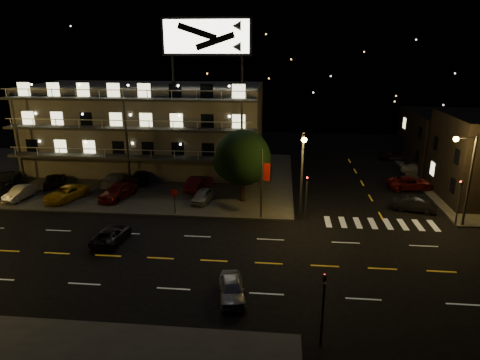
# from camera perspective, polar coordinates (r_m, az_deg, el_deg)

# --- Properties ---
(ground) EXTENTS (140.00, 140.00, 0.00)m
(ground) POSITION_cam_1_polar(r_m,az_deg,el_deg) (32.14, -7.09, -10.48)
(ground) COLOR black
(ground) RESTS_ON ground
(curb_nw) EXTENTS (44.00, 24.00, 0.15)m
(curb_nw) POSITION_cam_1_polar(r_m,az_deg,el_deg) (54.03, -17.08, 0.62)
(curb_nw) COLOR #373734
(curb_nw) RESTS_ON ground
(motel) EXTENTS (28.00, 13.80, 18.10)m
(motel) POSITION_cam_1_polar(r_m,az_deg,el_deg) (55.00, -12.11, 6.95)
(motel) COLOR gray
(motel) RESTS_ON ground
(side_bldg_back) EXTENTS (14.06, 12.00, 7.00)m
(side_bldg_back) POSITION_cam_1_polar(r_m,az_deg,el_deg) (61.44, 27.94, 4.62)
(side_bldg_back) COLOR black
(side_bldg_back) RESTS_ON ground
(hill_backdrop) EXTENTS (120.00, 25.00, 24.00)m
(hill_backdrop) POSITION_cam_1_polar(r_m,az_deg,el_deg) (97.32, -1.87, 15.38)
(hill_backdrop) COLOR black
(hill_backdrop) RESTS_ON ground
(streetlight_nc) EXTENTS (0.44, 1.92, 8.00)m
(streetlight_nc) POSITION_cam_1_polar(r_m,az_deg,el_deg) (37.02, 8.29, 1.55)
(streetlight_nc) COLOR #2D2D30
(streetlight_nc) RESTS_ON ground
(streetlight_ne) EXTENTS (1.92, 0.44, 8.00)m
(streetlight_ne) POSITION_cam_1_polar(r_m,az_deg,el_deg) (40.41, 27.96, 1.01)
(streetlight_ne) COLOR #2D2D30
(streetlight_ne) RESTS_ON ground
(signal_nw) EXTENTS (0.20, 0.27, 4.60)m
(signal_nw) POSITION_cam_1_polar(r_m,az_deg,el_deg) (38.29, 8.85, -1.69)
(signal_nw) COLOR #2D2D30
(signal_nw) RESTS_ON ground
(signal_sw) EXTENTS (0.20, 0.27, 4.60)m
(signal_sw) POSITION_cam_1_polar(r_m,az_deg,el_deg) (22.94, 11.02, -15.64)
(signal_sw) COLOR #2D2D30
(signal_sw) RESTS_ON ground
(signal_ne) EXTENTS (0.27, 0.20, 4.60)m
(signal_ne) POSITION_cam_1_polar(r_m,az_deg,el_deg) (41.19, 27.21, -2.10)
(signal_ne) COLOR #2D2D30
(signal_ne) RESTS_ON ground
(banner_north) EXTENTS (0.83, 0.16, 6.40)m
(banner_north) POSITION_cam_1_polar(r_m,az_deg,el_deg) (37.89, 3.00, -0.34)
(banner_north) COLOR #2D2D30
(banner_north) RESTS_ON ground
(stop_sign) EXTENTS (0.91, 0.11, 2.61)m
(stop_sign) POSITION_cam_1_polar(r_m,az_deg,el_deg) (39.77, -8.75, -2.27)
(stop_sign) COLOR #2D2D30
(stop_sign) RESTS_ON ground
(tree) EXTENTS (5.70, 5.49, 7.18)m
(tree) POSITION_cam_1_polar(r_m,az_deg,el_deg) (41.69, 0.29, 2.75)
(tree) COLOR black
(tree) RESTS_ON curb_nw
(lot_car_0) EXTENTS (1.87, 4.51, 1.53)m
(lot_car_0) POSITION_cam_1_polar(r_m,az_deg,el_deg) (50.21, -28.95, -1.09)
(lot_car_0) COLOR black
(lot_car_0) RESTS_ON curb_nw
(lot_car_1) EXTENTS (1.91, 4.09, 1.30)m
(lot_car_1) POSITION_cam_1_polar(r_m,az_deg,el_deg) (48.68, -27.24, -1.50)
(lot_car_1) COLOR #97979D
(lot_car_1) RESTS_ON curb_nw
(lot_car_2) EXTENTS (3.65, 5.28, 1.34)m
(lot_car_2) POSITION_cam_1_polar(r_m,az_deg,el_deg) (46.49, -22.17, -1.64)
(lot_car_2) COLOR gold
(lot_car_2) RESTS_ON curb_nw
(lot_car_3) EXTENTS (3.26, 5.31, 1.44)m
(lot_car_3) POSITION_cam_1_polar(r_m,az_deg,el_deg) (45.24, -15.92, -1.44)
(lot_car_3) COLOR #5A100C
(lot_car_3) RESTS_ON curb_nw
(lot_car_4) EXTENTS (1.99, 3.89, 1.27)m
(lot_car_4) POSITION_cam_1_polar(r_m,az_deg,el_deg) (42.61, -5.05, -2.10)
(lot_car_4) COLOR #97979D
(lot_car_4) RESTS_ON curb_nw
(lot_car_5) EXTENTS (3.08, 4.71, 1.47)m
(lot_car_5) POSITION_cam_1_polar(r_m,az_deg,el_deg) (54.60, -28.42, 0.32)
(lot_car_5) COLOR black
(lot_car_5) RESTS_ON curb_nw
(lot_car_6) EXTENTS (3.74, 5.01, 1.26)m
(lot_car_6) POSITION_cam_1_polar(r_m,az_deg,el_deg) (51.71, -23.44, 0.01)
(lot_car_6) COLOR black
(lot_car_6) RESTS_ON curb_nw
(lot_car_7) EXTENTS (1.96, 4.82, 1.40)m
(lot_car_7) POSITION_cam_1_polar(r_m,az_deg,el_deg) (49.58, -16.32, 0.15)
(lot_car_7) COLOR #97979D
(lot_car_7) RESTS_ON curb_nw
(lot_car_8) EXTENTS (3.09, 4.49, 1.42)m
(lot_car_8) POSITION_cam_1_polar(r_m,az_deg,el_deg) (49.89, -13.11, 0.52)
(lot_car_8) COLOR black
(lot_car_8) RESTS_ON curb_nw
(lot_car_9) EXTENTS (2.47, 4.78, 1.50)m
(lot_car_9) POSITION_cam_1_polar(r_m,az_deg,el_deg) (46.24, -5.55, -0.38)
(lot_car_9) COLOR #5A100C
(lot_car_9) RESTS_ON curb_nw
(side_car_0) EXTENTS (4.15, 2.33, 1.29)m
(side_car_0) POSITION_cam_1_polar(r_m,az_deg,el_deg) (43.67, 22.29, -3.09)
(side_car_0) COLOR black
(side_car_0) RESTS_ON ground
(side_car_1) EXTENTS (5.24, 2.78, 1.40)m
(side_car_1) POSITION_cam_1_polar(r_m,az_deg,el_deg) (50.24, 21.81, -0.37)
(side_car_1) COLOR #5A100C
(side_car_1) RESTS_ON ground
(side_car_2) EXTENTS (4.78, 3.22, 1.29)m
(side_car_2) POSITION_cam_1_polar(r_m,az_deg,el_deg) (56.14, 22.83, 1.23)
(side_car_2) COLOR #97979D
(side_car_2) RESTS_ON ground
(side_car_3) EXTENTS (4.54, 2.56, 1.46)m
(side_car_3) POSITION_cam_1_polar(r_m,az_deg,el_deg) (62.43, 19.94, 3.17)
(side_car_3) COLOR black
(side_car_3) RESTS_ON ground
(road_car_east) EXTENTS (2.16, 3.99, 1.29)m
(road_car_east) POSITION_cam_1_polar(r_m,az_deg,el_deg) (27.28, -1.11, -14.25)
(road_car_east) COLOR #97979D
(road_car_east) RESTS_ON ground
(road_car_west) EXTENTS (2.35, 4.53, 1.22)m
(road_car_west) POSITION_cam_1_polar(r_m,az_deg,el_deg) (35.84, -16.75, -6.99)
(road_car_west) COLOR black
(road_car_west) RESTS_ON ground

